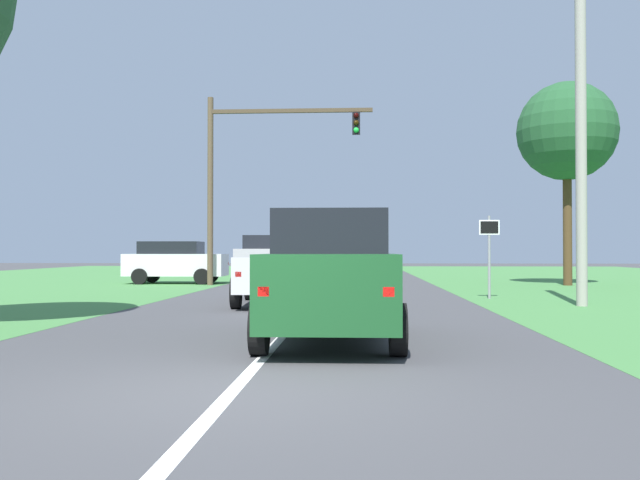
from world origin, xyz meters
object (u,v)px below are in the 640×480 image
object	(u,v)px
traffic_light	(251,162)
crossing_suv_far	(175,261)
utility_pole_right	(581,125)
keep_moving_sign	(489,246)
oak_tree_right	(567,132)
pickup_truck_lead	(278,268)
red_suv_near	(332,274)

from	to	relation	value
traffic_light	crossing_suv_far	distance (m)	5.62
traffic_light	utility_pole_right	distance (m)	14.39
keep_moving_sign	crossing_suv_far	bearing A→B (deg)	143.13
oak_tree_right	crossing_suv_far	bearing A→B (deg)	177.44
pickup_truck_lead	crossing_suv_far	distance (m)	12.75
oak_tree_right	crossing_suv_far	xyz separation A→B (m)	(-16.58, 0.74, -5.37)
keep_moving_sign	utility_pole_right	distance (m)	4.44
red_suv_near	oak_tree_right	distance (m)	20.74
keep_moving_sign	red_suv_near	bearing A→B (deg)	-113.63
red_suv_near	crossing_suv_far	world-z (taller)	red_suv_near
utility_pole_right	oak_tree_right	bearing A→B (deg)	75.18
pickup_truck_lead	traffic_light	world-z (taller)	traffic_light
pickup_truck_lead	red_suv_near	bearing A→B (deg)	-76.84
pickup_truck_lead	utility_pole_right	size ratio (longest dim) A/B	0.54
keep_moving_sign	utility_pole_right	bearing A→B (deg)	-53.87
red_suv_near	keep_moving_sign	size ratio (longest dim) A/B	1.88
red_suv_near	keep_moving_sign	bearing A→B (deg)	66.37
pickup_truck_lead	utility_pole_right	distance (m)	8.71
oak_tree_right	utility_pole_right	world-z (taller)	utility_pole_right
traffic_light	oak_tree_right	bearing A→B (deg)	2.56
keep_moving_sign	crossing_suv_far	world-z (taller)	keep_moving_sign
red_suv_near	pickup_truck_lead	distance (m)	7.56
oak_tree_right	crossing_suv_far	distance (m)	17.45
traffic_light	oak_tree_right	world-z (taller)	oak_tree_right
red_suv_near	traffic_light	distance (m)	18.27
oak_tree_right	crossing_suv_far	world-z (taller)	oak_tree_right
red_suv_near	oak_tree_right	world-z (taller)	oak_tree_right
keep_moving_sign	utility_pole_right	xyz separation A→B (m)	(1.87, -2.56, 3.10)
oak_tree_right	keep_moving_sign	bearing A→B (deg)	-119.98
crossing_suv_far	utility_pole_right	world-z (taller)	utility_pole_right
crossing_suv_far	utility_pole_right	xyz separation A→B (m)	(13.75, -11.47, 3.72)
red_suv_near	utility_pole_right	size ratio (longest dim) A/B	0.50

